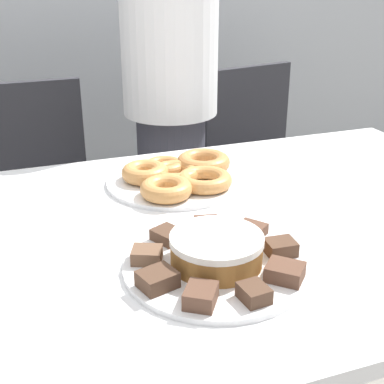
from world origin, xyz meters
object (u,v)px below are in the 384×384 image
at_px(office_chair_right, 266,190).
at_px(plate_cake, 216,266).
at_px(office_chair_left, 40,223).
at_px(plate_donuts, 175,181).
at_px(person_standing, 170,92).
at_px(frosted_cake, 216,250).

relative_size(office_chair_right, plate_cake, 2.71).
xyz_separation_m(office_chair_left, office_chair_right, (0.87, -0.00, 0.00)).
distance_m(office_chair_right, plate_donuts, 0.91).
distance_m(person_standing, plate_cake, 0.91).
bearing_deg(plate_cake, frosted_cake, 180.00).
xyz_separation_m(person_standing, plate_donuts, (-0.15, -0.49, -0.10)).
relative_size(office_chair_right, frosted_cake, 5.42).
xyz_separation_m(plate_cake, plate_donuts, (0.05, 0.39, 0.00)).
bearing_deg(office_chair_left, person_standing, -16.05).
height_order(office_chair_left, office_chair_right, same).
height_order(plate_cake, plate_donuts, same).
height_order(office_chair_left, plate_cake, office_chair_left).
bearing_deg(plate_donuts, office_chair_left, 115.60).
bearing_deg(person_standing, office_chair_left, 164.91).
bearing_deg(plate_donuts, office_chair_right, 46.57).
bearing_deg(frosted_cake, person_standing, 77.09).
distance_m(office_chair_left, plate_donuts, 0.77).
distance_m(plate_cake, plate_donuts, 0.39).
relative_size(person_standing, plate_donuts, 4.98).
bearing_deg(office_chair_right, plate_donuts, -144.93).
relative_size(office_chair_left, plate_donuts, 2.70).
relative_size(person_standing, plate_cake, 5.01).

